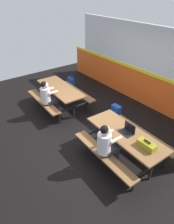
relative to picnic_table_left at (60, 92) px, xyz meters
The scene contains 10 objects.
ground_plane 1.60m from the picnic_table_left, ahead, with size 10.00×10.00×0.02m, color black.
accent_backdrop 2.96m from the picnic_table_left, 58.96° to the left, with size 8.00×0.14×2.60m.
picnic_table_left is the anchor object (origin of this frame).
picnic_table_right 2.98m from the picnic_table_left, ahead, with size 2.02×1.61×0.74m.
student_nearer 0.63m from the picnic_table_left, 67.14° to the right, with size 0.37×0.53×1.21m.
student_further 3.02m from the picnic_table_left, 11.35° to the right, with size 0.37×0.53×1.21m.
laptop_dark 2.99m from the picnic_table_left, ahead, with size 0.33×0.23×0.22m.
toolbox_grey 3.58m from the picnic_table_left, ahead, with size 0.40×0.18×0.18m.
backpack_dark 1.94m from the picnic_table_left, 32.64° to the left, with size 0.30×0.22×0.44m.
tote_bag_bright 1.74m from the picnic_table_left, 135.51° to the left, with size 0.34×0.21×0.43m.
Camera 1 is at (3.89, -2.93, 3.61)m, focal length 32.85 mm.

